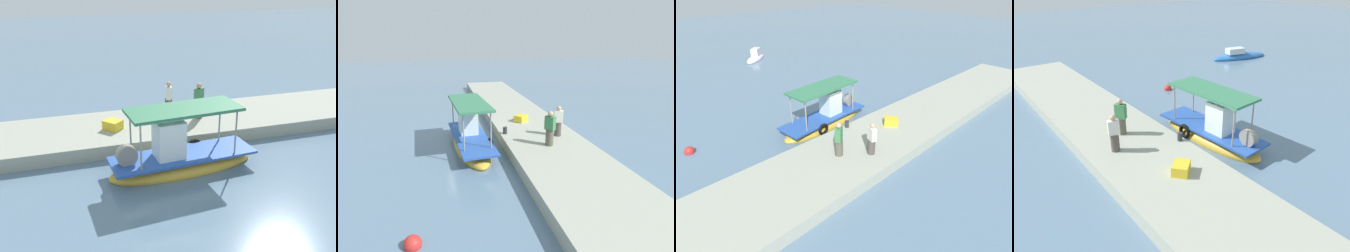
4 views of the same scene
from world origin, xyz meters
TOP-DOWN VIEW (x-y plane):
  - ground_plane at (0.00, 0.00)m, footprint 120.00×120.00m
  - dock_quay at (0.00, -3.91)m, footprint 36.00×4.28m
  - main_fishing_boat at (-0.90, -0.07)m, footprint 6.19×2.17m
  - fisherman_near_bollard at (-3.11, -3.80)m, footprint 0.57×0.55m
  - fisherman_by_crate at (-1.87, -4.79)m, footprint 0.46×0.53m
  - mooring_bollard at (-0.90, -2.04)m, footprint 0.24×0.24m
  - cargo_crate at (1.21, -3.57)m, footprint 0.99×1.00m

SIDE VIEW (x-z plane):
  - ground_plane at x=0.00m, z-range 0.00..0.00m
  - dock_quay at x=0.00m, z-range 0.00..0.62m
  - main_fishing_boat at x=-0.90m, z-range -0.99..1.96m
  - mooring_bollard at x=-0.90m, z-range 0.62..1.01m
  - cargo_crate at x=1.21m, z-range 0.62..1.04m
  - fisherman_by_crate at x=-1.87m, z-range 0.54..2.22m
  - fisherman_near_bollard at x=-3.11m, z-range 0.54..2.32m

